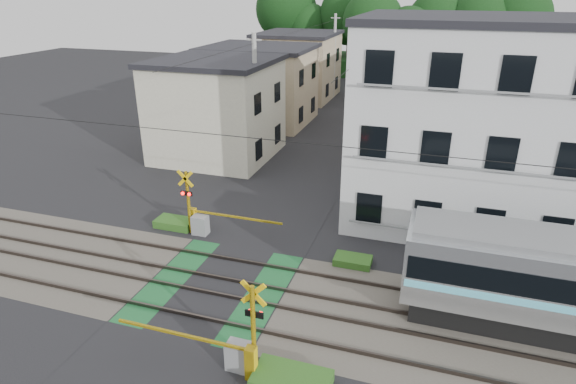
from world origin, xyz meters
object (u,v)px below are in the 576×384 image
(apartment_block, at_px, (467,122))
(pedestrian, at_px, (352,106))
(crossing_signal_near, at_px, (240,351))
(crossing_signal_far, at_px, (199,219))

(apartment_block, bearing_deg, pedestrian, 116.06)
(crossing_signal_near, xyz_separation_m, crossing_signal_far, (-5.17, 7.31, 0.00))
(crossing_signal_far, distance_m, pedestrian, 23.56)
(crossing_signal_far, bearing_deg, crossing_signal_near, -54.71)
(crossing_signal_near, height_order, crossing_signal_far, same)
(apartment_block, bearing_deg, crossing_signal_near, -114.22)
(crossing_signal_far, bearing_deg, apartment_block, 27.78)
(crossing_signal_far, relative_size, apartment_block, 0.46)
(crossing_signal_far, bearing_deg, pedestrian, 83.95)
(crossing_signal_near, relative_size, pedestrian, 2.65)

